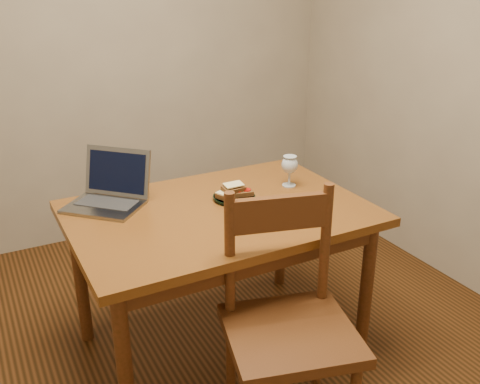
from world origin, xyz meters
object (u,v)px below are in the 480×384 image
laptop (110,190)px  chair (289,316)px  table (219,227)px  plate (234,197)px  milk_glass (289,171)px

laptop → chair: bearing=-20.8°
chair → laptop: bearing=129.2°
chair → laptop: (-0.40, 0.89, 0.26)m
table → laptop: bearing=143.2°
table → chair: 0.60m
table → plate: size_ratio=6.58×
chair → plate: bearing=95.1°
milk_glass → plate: bearing=-175.5°
milk_glass → chair: bearing=-122.3°
chair → milk_glass: chair is taller
table → milk_glass: bearing=12.4°
chair → plate: size_ratio=2.86×
table → milk_glass: milk_glass is taller
plate → laptop: laptop is taller
plate → milk_glass: milk_glass is taller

